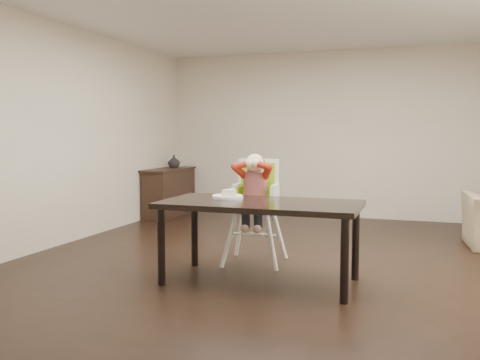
% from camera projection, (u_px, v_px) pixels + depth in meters
% --- Properties ---
extents(ground, '(7.00, 7.00, 0.00)m').
position_uv_depth(ground, '(296.00, 268.00, 5.44)').
color(ground, black).
rests_on(ground, ground).
extents(room_walls, '(6.02, 7.02, 2.71)m').
position_uv_depth(room_walls, '(298.00, 84.00, 5.28)').
color(room_walls, '#BFB79F').
rests_on(room_walls, ground).
extents(dining_table, '(1.80, 0.90, 0.75)m').
position_uv_depth(dining_table, '(260.00, 210.00, 4.87)').
color(dining_table, black).
rests_on(dining_table, ground).
extents(high_chair, '(0.52, 0.52, 1.16)m').
position_uv_depth(high_chair, '(256.00, 186.00, 5.63)').
color(high_chair, white).
rests_on(high_chair, ground).
extents(plate, '(0.38, 0.38, 0.09)m').
position_uv_depth(plate, '(229.00, 195.00, 5.11)').
color(plate, white).
rests_on(plate, dining_table).
extents(sideboard, '(0.44, 1.26, 0.79)m').
position_uv_depth(sideboard, '(169.00, 192.00, 8.85)').
color(sideboard, black).
rests_on(sideboard, ground).
extents(vase, '(0.26, 0.27, 0.21)m').
position_uv_depth(vase, '(174.00, 162.00, 8.99)').
color(vase, '#99999E').
rests_on(vase, sideboard).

